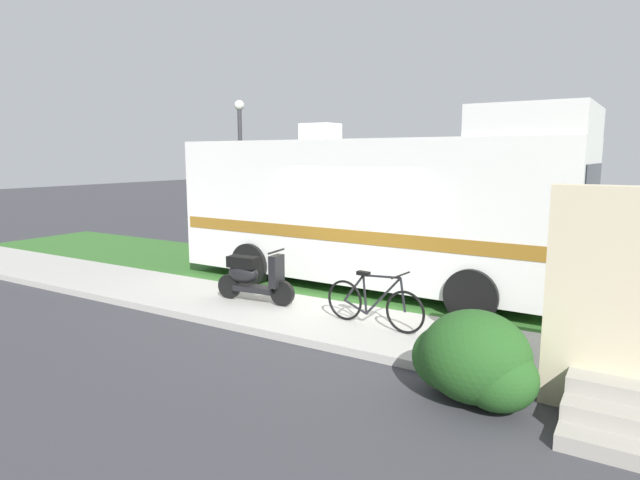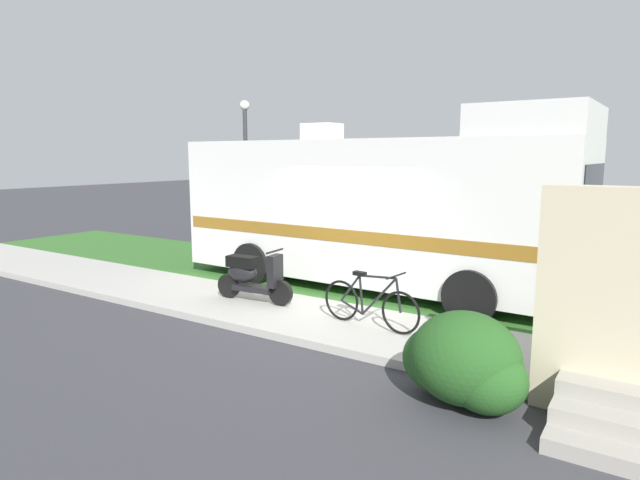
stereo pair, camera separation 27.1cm
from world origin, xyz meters
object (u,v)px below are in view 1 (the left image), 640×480
at_px(scooter, 252,276).
at_px(bicycle, 374,303).
at_px(motorhome_rv, 375,208).
at_px(street_lamp_post, 241,160).
at_px(bottle_green, 592,371).

height_order(scooter, bicycle, scooter).
xyz_separation_m(motorhome_rv, street_lamp_post, (-5.32, 2.26, 0.91)).
bearing_deg(scooter, bicycle, -3.62).
relative_size(bicycle, bottle_green, 5.68).
bearing_deg(bottle_green, motorhome_rv, 144.31).
distance_m(motorhome_rv, scooter, 2.90).
xyz_separation_m(motorhome_rv, bicycle, (1.21, -2.53, -1.17)).
height_order(motorhome_rv, scooter, motorhome_rv).
distance_m(scooter, bicycle, 2.47).
xyz_separation_m(scooter, street_lamp_post, (-4.06, 4.63, 1.99)).
xyz_separation_m(motorhome_rv, scooter, (-1.26, -2.38, -1.08)).
bearing_deg(motorhome_rv, bicycle, -64.53).
bearing_deg(bicycle, scooter, 176.38).
relative_size(motorhome_rv, street_lamp_post, 1.90).
xyz_separation_m(bottle_green, street_lamp_post, (-9.55, 5.29, 2.32)).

